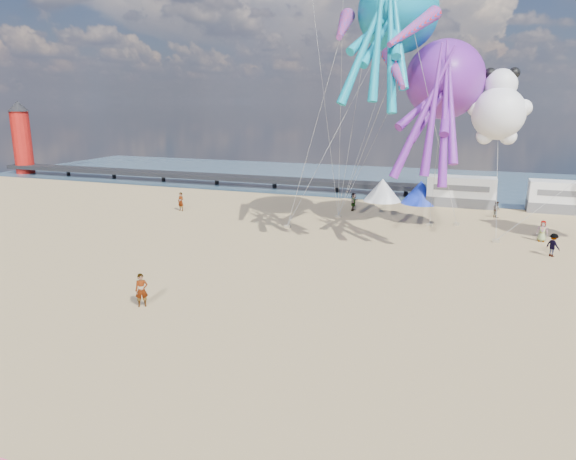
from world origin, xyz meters
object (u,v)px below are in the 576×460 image
object	(u,v)px
beachgoer_2	(553,245)
sandbag_d	(456,224)
beachgoer_7	(496,209)
sandbag_c	(496,241)
kite_octopus_teal	(399,12)
sandbag_a	(287,226)
motorhome_1	(566,197)
windsock_left	(344,26)
tent_white	(382,190)
windsock_right	(395,69)
tent_blue	(421,192)
lighthouse	(22,143)
kite_panda	(498,114)
beachgoer_4	(353,202)
motorhome_0	(461,191)
sandbag_b	(429,225)
standing_person	(142,290)
sandbag_e	(338,216)
windsock_mid	(413,28)
beachgoer_5	(181,202)
kite_octopus_purple	(445,80)
beachgoer_6	(542,231)

from	to	relation	value
beachgoer_2	sandbag_d	distance (m)	9.87
beachgoer_7	sandbag_c	distance (m)	9.31
sandbag_d	kite_octopus_teal	xyz separation A→B (m)	(-5.12, -4.67, 16.59)
sandbag_a	sandbag_c	world-z (taller)	same
motorhome_1	windsock_left	size ratio (longest dim) A/B	1.05
tent_white	windsock_right	world-z (taller)	windsock_right
tent_blue	windsock_right	xyz separation A→B (m)	(-0.13, -20.51, 11.11)
lighthouse	tent_white	xyz separation A→B (m)	(54.00, -4.00, -3.30)
tent_blue	kite_panda	xyz separation A→B (m)	(6.41, -12.49, 8.30)
lighthouse	beachgoer_4	distance (m)	53.30
beachgoer_4	sandbag_d	xyz separation A→B (m)	(9.78, -3.09, -0.76)
tent_white	kite_octopus_teal	world-z (taller)	kite_octopus_teal
kite_octopus_teal	beachgoer_4	bearing A→B (deg)	123.55
lighthouse	sandbag_a	size ratio (longest dim) A/B	18.00
windsock_left	motorhome_0	bearing A→B (deg)	56.56
sandbag_b	kite_octopus_teal	xyz separation A→B (m)	(-2.96, -3.59, 16.59)
sandbag_c	kite_panda	world-z (taller)	kite_panda
standing_person	beachgoer_4	bearing A→B (deg)	45.42
kite_octopus_teal	kite_panda	distance (m)	10.49
sandbag_e	windsock_mid	size ratio (longest dim) A/B	0.09
beachgoer_5	kite_octopus_purple	distance (m)	26.36
windsock_right	kite_octopus_teal	bearing A→B (deg)	75.55
beachgoer_6	windsock_left	distance (m)	21.30
lighthouse	sandbag_e	xyz separation A→B (m)	(51.64, -13.55, -4.39)
sandbag_e	sandbag_d	bearing A→B (deg)	2.52
tent_blue	windsock_mid	distance (m)	23.23
beachgoer_4	sandbag_b	world-z (taller)	beachgoer_4
tent_blue	sandbag_b	xyz separation A→B (m)	(1.85, -10.18, -1.09)
motorhome_0	tent_blue	world-z (taller)	motorhome_0
beachgoer_5	kite_octopus_teal	distance (m)	25.90
motorhome_0	kite_octopus_purple	world-z (taller)	kite_octopus_purple
sandbag_a	kite_octopus_teal	distance (m)	18.58
motorhome_0	motorhome_1	distance (m)	9.50
beachgoer_6	kite_octopus_purple	xyz separation A→B (m)	(-7.94, 0.45, 11.16)
sandbag_d	beachgoer_2	bearing A→B (deg)	-48.17
lighthouse	tent_blue	size ratio (longest dim) A/B	2.25
beachgoer_6	beachgoer_7	size ratio (longest dim) A/B	1.08
motorhome_1	beachgoer_4	xyz separation A→B (m)	(-19.27, -6.00, -0.63)
beachgoer_4	sandbag_b	xyz separation A→B (m)	(7.62, -4.18, -0.76)
sandbag_c	tent_blue	bearing A→B (deg)	117.06
beachgoer_4	motorhome_1	bearing A→B (deg)	-69.63
tent_white	kite_panda	xyz separation A→B (m)	(10.41, -12.49, 8.30)
sandbag_a	sandbag_d	world-z (taller)	same
motorhome_1	beachgoer_7	bearing A→B (deg)	-144.03
motorhome_0	sandbag_d	size ratio (longest dim) A/B	13.20
tent_white	beachgoer_4	bearing A→B (deg)	-106.41
sandbag_d	windsock_mid	distance (m)	18.00
motorhome_0	beachgoer_7	distance (m)	5.63
beachgoer_7	kite_octopus_teal	size ratio (longest dim) A/B	0.12
lighthouse	beachgoer_7	world-z (taller)	lighthouse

